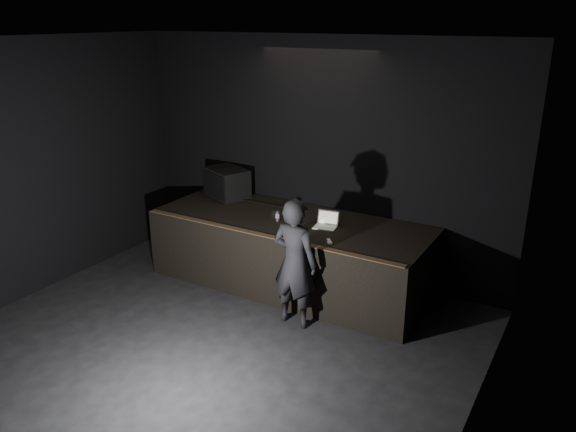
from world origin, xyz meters
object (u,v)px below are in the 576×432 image
Objects in this scene: stage_riser at (290,252)px; laptop at (326,223)px; person at (295,263)px; beer_can at (278,216)px; stage_monitor at (227,183)px.

stage_riser is 11.83× the size of laptop.
person reaches higher than laptop.
laptop is at bearing -85.04° from person.
beer_can is at bearing -176.92° from laptop.
stage_monitor is 1.42m from beer_can.
stage_monitor is at bearing 163.29° from stage_riser.
stage_riser is 27.68× the size of beer_can.
stage_riser is at bearing 46.89° from beer_can.
person is at bearing -95.69° from laptop.
stage_monitor is (-1.42, 0.43, 0.73)m from stage_riser.
beer_can is (1.29, -0.56, -0.16)m from stage_monitor.
person is at bearing -56.96° from stage_riser.
stage_monitor reaches higher than beer_can.
laptop is (0.57, 0.01, 0.55)m from stage_riser.
stage_riser is 4.90× the size of stage_monitor.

